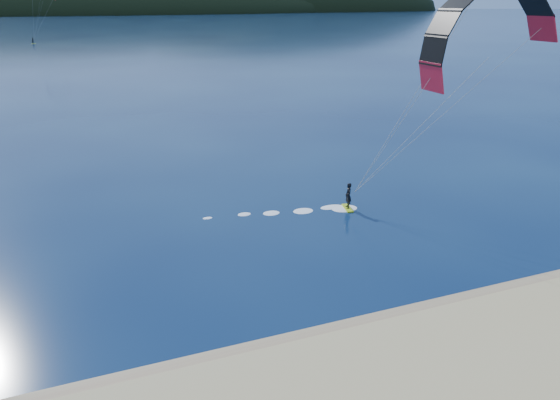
% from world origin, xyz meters
% --- Properties ---
extents(wet_sand, '(220.00, 2.50, 0.10)m').
position_xyz_m(wet_sand, '(0.00, 4.50, 0.05)').
color(wet_sand, '#997859').
rests_on(wet_sand, ground).
extents(headland, '(1200.00, 310.00, 140.00)m').
position_xyz_m(headland, '(0.63, 745.28, 0.00)').
color(headland, black).
rests_on(headland, ground).
extents(kitesurfer_near, '(23.09, 7.24, 14.81)m').
position_xyz_m(kitesurfer_near, '(19.10, 14.36, 10.81)').
color(kitesurfer_near, '#ADC917').
rests_on(kitesurfer_near, ground).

